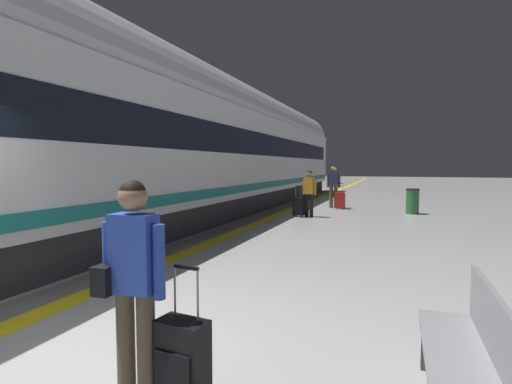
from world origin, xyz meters
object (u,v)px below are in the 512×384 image
high_speed_train (187,140)px  suitcase_mid (299,206)px  platform_bench (471,360)px  rolling_suitcase_foreground (182,357)px  suitcase_near (340,200)px  traveller_foreground (132,274)px  waste_bin (412,201)px  passenger_near (334,182)px  passenger_mid (309,190)px

high_speed_train → suitcase_mid: 4.31m
high_speed_train → platform_bench: 10.38m
rolling_suitcase_foreground → suitcase_near: (-0.69, 13.26, 0.02)m
traveller_foreground → rolling_suitcase_foreground: (0.36, 0.08, -0.61)m
high_speed_train → waste_bin: size_ratio=37.18×
traveller_foreground → passenger_near: bearing=92.7°
passenger_near → suitcase_mid: (-0.65, -3.21, -0.68)m
rolling_suitcase_foreground → platform_bench: bearing=11.3°
rolling_suitcase_foreground → suitcase_mid: suitcase_mid is taller
traveller_foreground → passenger_near: size_ratio=0.93×
traveller_foreground → platform_bench: size_ratio=0.96×
passenger_mid → waste_bin: passenger_mid is taller
passenger_near → passenger_mid: 3.13m
passenger_mid → platform_bench: (3.28, -10.08, -0.44)m
suitcase_near → passenger_mid: size_ratio=0.66×
traveller_foreground → passenger_mid: 10.59m
suitcase_mid → traveller_foreground: bearing=-82.9°
passenger_mid → waste_bin: 3.94m
high_speed_train → passenger_mid: bearing=35.0°
rolling_suitcase_foreground → waste_bin: rolling_suitcase_foreground is taller
high_speed_train → waste_bin: (6.63, 4.42, -2.05)m
passenger_mid → suitcase_mid: (-0.32, -0.10, -0.55)m
passenger_mid → suitcase_near: bearing=76.9°
high_speed_train → suitcase_near: high_speed_train is taller
platform_bench → waste_bin: 12.17m
high_speed_train → rolling_suitcase_foreground: (4.66, -8.14, -2.17)m
rolling_suitcase_foreground → passenger_mid: passenger_mid is taller
passenger_mid → high_speed_train: bearing=-145.0°
waste_bin → suitcase_near: bearing=165.3°
high_speed_train → passenger_mid: (3.32, 2.33, -1.59)m
suitcase_mid → waste_bin: suitcase_mid is taller
traveller_foreground → suitcase_mid: traveller_foreground is taller
high_speed_train → passenger_near: (3.65, 5.44, -1.46)m
high_speed_train → passenger_near: 6.71m
passenger_near → platform_bench: 13.53m
high_speed_train → passenger_near: bearing=56.1°
suitcase_near → suitcase_mid: (-0.97, -2.89, 0.01)m
platform_bench → traveller_foreground: bearing=-168.6°
passenger_near → suitcase_near: 0.83m
suitcase_mid → platform_bench: size_ratio=0.62×
suitcase_mid → passenger_mid: bearing=17.7°
suitcase_near → passenger_mid: passenger_mid is taller
suitcase_mid → passenger_near: bearing=78.6°
rolling_suitcase_foreground → suitcase_near: suitcase_near is taller
rolling_suitcase_foreground → suitcase_mid: 10.50m
passenger_near → suitcase_near: passenger_near is taller
passenger_mid → suitcase_mid: passenger_mid is taller
traveller_foreground → passenger_mid: (-0.97, 10.54, -0.04)m
high_speed_train → suitcase_near: (3.97, 5.12, -2.15)m
rolling_suitcase_foreground → passenger_near: bearing=94.2°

